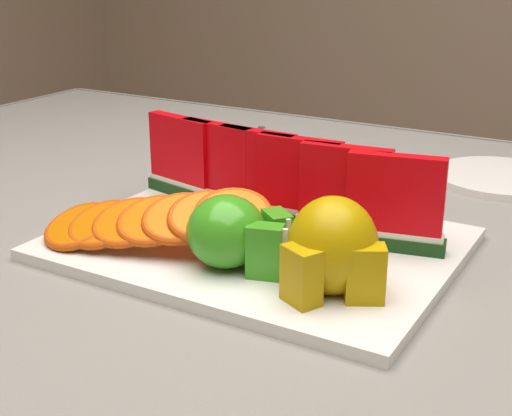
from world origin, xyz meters
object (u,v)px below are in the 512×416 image
at_px(pear_cluster, 333,249).
at_px(apple_cluster, 234,234).
at_px(platter, 257,244).
at_px(fork, 236,140).
at_px(side_plate, 502,178).

bearing_deg(pear_cluster, apple_cluster, -179.56).
bearing_deg(pear_cluster, platter, 149.54).
height_order(apple_cluster, fork, apple_cluster).
distance_m(platter, apple_cluster, 0.08).
relative_size(apple_cluster, pear_cluster, 1.08).
xyz_separation_m(pear_cluster, side_plate, (0.05, 0.44, -0.05)).
distance_m(apple_cluster, fork, 0.52).
xyz_separation_m(pear_cluster, fork, (-0.37, 0.44, -0.05)).
relative_size(side_plate, fork, 0.99).
relative_size(pear_cluster, side_plate, 0.53).
bearing_deg(apple_cluster, pear_cluster, 0.44).
height_order(side_plate, fork, side_plate).
bearing_deg(pear_cluster, side_plate, 82.92).
relative_size(platter, side_plate, 2.10).
relative_size(platter, pear_cluster, 3.94).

